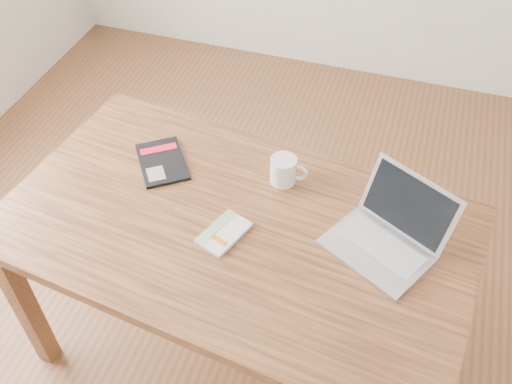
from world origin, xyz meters
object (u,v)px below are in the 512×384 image
(desk, at_px, (236,242))
(white_guidebook, at_px, (224,233))
(coffee_mug, at_px, (284,170))
(black_guidebook, at_px, (162,162))
(laptop, at_px, (388,234))

(desk, height_order, white_guidebook, white_guidebook)
(desk, distance_m, coffee_mug, 0.29)
(desk, distance_m, black_guidebook, 0.39)
(white_guidebook, bearing_deg, coffee_mug, 88.68)
(black_guidebook, height_order, coffee_mug, coffee_mug)
(black_guidebook, bearing_deg, coffee_mug, -29.79)
(desk, bearing_deg, coffee_mug, 75.40)
(coffee_mug, bearing_deg, laptop, -27.58)
(white_guidebook, height_order, laptop, laptop)
(desk, distance_m, laptop, 0.48)
(white_guidebook, bearing_deg, black_guidebook, 162.85)
(desk, relative_size, laptop, 3.98)
(black_guidebook, bearing_deg, white_guidebook, -72.92)
(desk, xyz_separation_m, laptop, (0.46, 0.07, 0.13))
(white_guidebook, relative_size, black_guidebook, 0.69)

